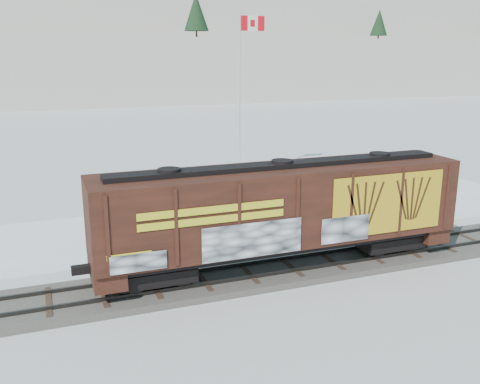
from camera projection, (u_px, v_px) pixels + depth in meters
name	position (u px, v px, depth m)	size (l,w,h in m)	color
ground	(289.00, 271.00, 23.51)	(500.00, 500.00, 0.00)	white
rail_track	(289.00, 268.00, 23.48)	(50.00, 3.40, 0.43)	#59544C
parking_strip	(232.00, 222.00, 30.30)	(40.00, 8.00, 0.03)	white
hillside	(69.00, 34.00, 146.47)	(360.00, 110.00, 93.00)	white
hopper_railcar	(281.00, 209.00, 22.62)	(15.91, 3.06, 4.48)	black
flagpole	(241.00, 123.00, 38.00)	(2.30, 0.90, 11.97)	silver
car_silver	(155.00, 212.00, 29.40)	(1.87, 4.65, 1.59)	#B1B3B9
car_white	(320.00, 208.00, 29.95)	(1.80, 5.17, 1.70)	silver
car_dark	(385.00, 199.00, 32.41)	(2.01, 4.95, 1.44)	black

